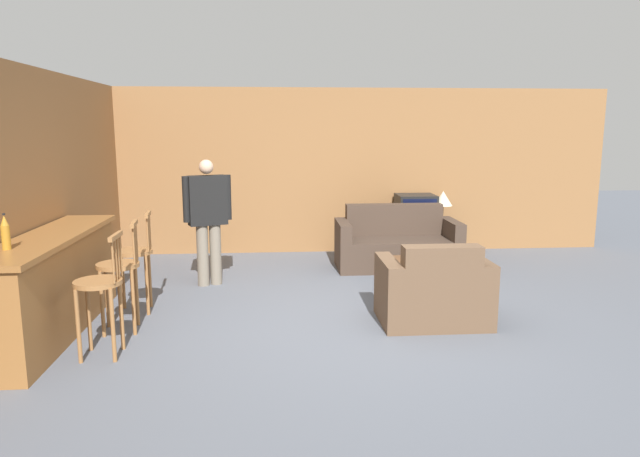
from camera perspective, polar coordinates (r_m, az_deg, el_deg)
The scene contains 16 objects.
ground_plane at distance 5.84m, azimuth 2.13°, elevation -9.80°, with size 24.00×24.00×0.00m, color #565B66.
wall_back at distance 9.11m, azimuth -0.40°, elevation 5.74°, with size 9.40×0.08×2.60m.
wall_left at distance 7.24m, azimuth -24.58°, elevation 3.73°, with size 0.08×8.61×2.60m.
bar_counter at distance 6.08m, azimuth -25.14°, elevation -5.10°, with size 0.55×2.52×0.98m.
bar_chair_near at distance 5.30m, azimuth -21.12°, elevation -5.87°, with size 0.41×0.41×1.09m.
bar_chair_mid at distance 5.89m, azimuth -19.38°, elevation -4.21°, with size 0.45×0.45×1.09m.
bar_chair_far at distance 6.46m, azimuth -18.02°, elevation -2.91°, with size 0.45×0.45×1.09m.
couch_far at distance 8.27m, azimuth 7.67°, elevation -1.67°, with size 1.73×0.82×0.88m.
armchair_near at distance 5.96m, azimuth 11.32°, elevation -6.36°, with size 1.09×0.78×0.86m.
coffee_table at distance 7.00m, azimuth 9.39°, elevation -3.91°, with size 0.59×0.96×0.36m.
tv_unit at distance 9.12m, azimuth 9.45°, elevation -1.04°, with size 1.20×0.46×0.50m.
tv at distance 9.04m, azimuth 9.54°, elevation 1.93°, with size 0.59×0.53×0.45m.
bottle at distance 5.41m, azimuth -28.94°, elevation -0.40°, with size 0.07×0.07×0.31m.
book_on_table at distance 6.80m, azimuth 10.61°, elevation -3.80°, with size 0.22×0.20×0.03m.
table_lamp at distance 9.14m, azimuth 12.20°, elevation 2.87°, with size 0.29×0.29×0.50m.
person_by_window at distance 7.29m, azimuth -11.15°, elevation 1.26°, with size 0.58×0.34×1.59m.
Camera 1 is at (-0.63, -5.46, 1.98)m, focal length 32.00 mm.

